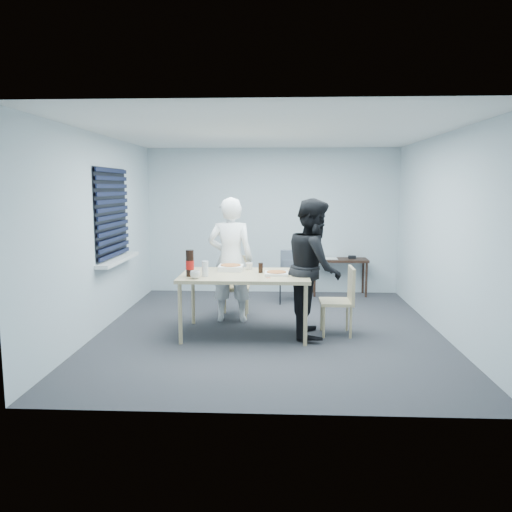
{
  "coord_description": "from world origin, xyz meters",
  "views": [
    {
      "loc": [
        0.12,
        -6.51,
        1.91
      ],
      "look_at": [
        -0.19,
        0.1,
        0.99
      ],
      "focal_mm": 35.0,
      "sensor_mm": 36.0,
      "label": 1
    }
  ],
  "objects_px": {
    "chair_right": "(343,296)",
    "mug_a": "(195,275)",
    "chair_far": "(235,281)",
    "stool": "(289,280)",
    "soda_bottle": "(190,264)",
    "mug_b": "(249,266)",
    "side_table": "(340,263)",
    "backpack": "(289,262)",
    "dining_table": "(245,278)",
    "person_black": "(314,268)",
    "person_white": "(231,260)"
  },
  "relations": [
    {
      "from": "person_white",
      "to": "soda_bottle",
      "type": "distance_m",
      "value": 0.97
    },
    {
      "from": "chair_right",
      "to": "mug_a",
      "type": "bearing_deg",
      "value": -167.58
    },
    {
      "from": "soda_bottle",
      "to": "mug_b",
      "type": "bearing_deg",
      "value": 37.97
    },
    {
      "from": "soda_bottle",
      "to": "stool",
      "type": "bearing_deg",
      "value": 57.6
    },
    {
      "from": "dining_table",
      "to": "stool",
      "type": "xyz_separation_m",
      "value": [
        0.6,
        1.79,
        -0.36
      ]
    },
    {
      "from": "chair_far",
      "to": "backpack",
      "type": "xyz_separation_m",
      "value": [
        0.81,
        0.81,
        0.17
      ]
    },
    {
      "from": "person_black",
      "to": "soda_bottle",
      "type": "relative_size",
      "value": 5.3
    },
    {
      "from": "stool",
      "to": "mug_a",
      "type": "relative_size",
      "value": 4.03
    },
    {
      "from": "person_black",
      "to": "side_table",
      "type": "xyz_separation_m",
      "value": [
        0.63,
        2.45,
        -0.31
      ]
    },
    {
      "from": "stool",
      "to": "mug_a",
      "type": "distance_m",
      "value": 2.5
    },
    {
      "from": "person_white",
      "to": "side_table",
      "type": "relative_size",
      "value": 1.81
    },
    {
      "from": "person_white",
      "to": "side_table",
      "type": "bearing_deg",
      "value": -134.24
    },
    {
      "from": "chair_right",
      "to": "mug_b",
      "type": "height_order",
      "value": "mug_b"
    },
    {
      "from": "chair_far",
      "to": "mug_b",
      "type": "bearing_deg",
      "value": -69.02
    },
    {
      "from": "mug_a",
      "to": "stool",
      "type": "bearing_deg",
      "value": 61.29
    },
    {
      "from": "dining_table",
      "to": "mug_a",
      "type": "relative_size",
      "value": 13.35
    },
    {
      "from": "chair_far",
      "to": "chair_right",
      "type": "relative_size",
      "value": 1.0
    },
    {
      "from": "stool",
      "to": "soda_bottle",
      "type": "xyz_separation_m",
      "value": [
        -1.27,
        -2.01,
        0.57
      ]
    },
    {
      "from": "stool",
      "to": "mug_b",
      "type": "bearing_deg",
      "value": -111.25
    },
    {
      "from": "mug_a",
      "to": "mug_b",
      "type": "relative_size",
      "value": 1.23
    },
    {
      "from": "chair_far",
      "to": "soda_bottle",
      "type": "bearing_deg",
      "value": -111.41
    },
    {
      "from": "side_table",
      "to": "chair_far",
      "type": "bearing_deg",
      "value": -139.07
    },
    {
      "from": "chair_far",
      "to": "stool",
      "type": "height_order",
      "value": "chair_far"
    },
    {
      "from": "chair_far",
      "to": "person_black",
      "type": "distance_m",
      "value": 1.5
    },
    {
      "from": "person_white",
      "to": "stool",
      "type": "xyz_separation_m",
      "value": [
        0.85,
        1.14,
        -0.5
      ]
    },
    {
      "from": "mug_b",
      "to": "person_white",
      "type": "bearing_deg",
      "value": 131.63
    },
    {
      "from": "dining_table",
      "to": "soda_bottle",
      "type": "xyz_separation_m",
      "value": [
        -0.67,
        -0.22,
        0.22
      ]
    },
    {
      "from": "side_table",
      "to": "soda_bottle",
      "type": "bearing_deg",
      "value": -129.22
    },
    {
      "from": "chair_far",
      "to": "chair_right",
      "type": "height_order",
      "value": "same"
    },
    {
      "from": "stool",
      "to": "backpack",
      "type": "bearing_deg",
      "value": -90.0
    },
    {
      "from": "dining_table",
      "to": "side_table",
      "type": "relative_size",
      "value": 1.68
    },
    {
      "from": "person_black",
      "to": "mug_b",
      "type": "distance_m",
      "value": 0.91
    },
    {
      "from": "dining_table",
      "to": "person_black",
      "type": "height_order",
      "value": "person_black"
    },
    {
      "from": "chair_right",
      "to": "person_black",
      "type": "height_order",
      "value": "person_black"
    },
    {
      "from": "dining_table",
      "to": "mug_b",
      "type": "distance_m",
      "value": 0.35
    },
    {
      "from": "mug_b",
      "to": "side_table",
      "type": "bearing_deg",
      "value": 55.19
    },
    {
      "from": "side_table",
      "to": "stool",
      "type": "bearing_deg",
      "value": -143.62
    },
    {
      "from": "chair_right",
      "to": "person_white",
      "type": "height_order",
      "value": "person_white"
    },
    {
      "from": "dining_table",
      "to": "soda_bottle",
      "type": "height_order",
      "value": "soda_bottle"
    },
    {
      "from": "stool",
      "to": "backpack",
      "type": "distance_m",
      "value": 0.3
    },
    {
      "from": "chair_right",
      "to": "stool",
      "type": "relative_size",
      "value": 1.79
    },
    {
      "from": "mug_a",
      "to": "chair_far",
      "type": "bearing_deg",
      "value": 74.38
    },
    {
      "from": "stool",
      "to": "dining_table",
      "type": "bearing_deg",
      "value": -108.54
    },
    {
      "from": "chair_far",
      "to": "soda_bottle",
      "type": "relative_size",
      "value": 2.67
    },
    {
      "from": "person_white",
      "to": "mug_b",
      "type": "distance_m",
      "value": 0.43
    },
    {
      "from": "mug_a",
      "to": "soda_bottle",
      "type": "relative_size",
      "value": 0.37
    },
    {
      "from": "mug_a",
      "to": "soda_bottle",
      "type": "distance_m",
      "value": 0.21
    },
    {
      "from": "backpack",
      "to": "person_white",
      "type": "bearing_deg",
      "value": -119.27
    },
    {
      "from": "person_white",
      "to": "stool",
      "type": "distance_m",
      "value": 1.5
    },
    {
      "from": "dining_table",
      "to": "chair_right",
      "type": "relative_size",
      "value": 1.85
    }
  ]
}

